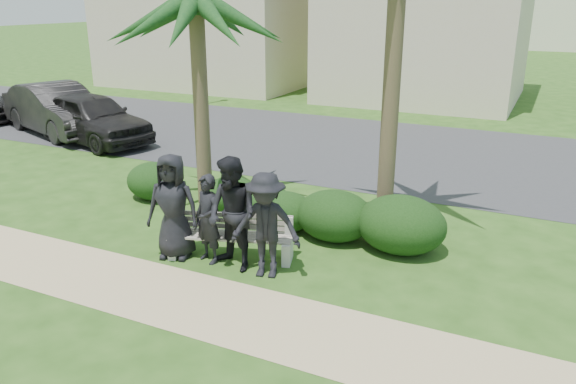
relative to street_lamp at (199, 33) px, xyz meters
The scene contains 20 objects.
ground 15.29m from the street_lamp, 53.13° to the right, with size 160.00×160.00×0.00m, color #254915.
footpath 16.74m from the street_lamp, 56.89° to the right, with size 30.00×1.60×0.01m, color tan.
asphalt_street 10.28m from the street_lamp, 23.96° to the right, with size 160.00×8.00×0.01m, color #2D2D30.
stucco_bldg_left 6.75m from the street_lamp, 116.57° to the left, with size 10.40×8.40×7.30m.
stucco_bldg_right 10.03m from the street_lamp, 36.87° to the left, with size 8.40×8.40×7.30m.
street_lamp is the anchor object (origin of this frame).
park_bench 15.35m from the street_lamp, 54.09° to the right, with size 2.26×1.12×0.74m.
man_a 15.06m from the street_lamp, 57.76° to the right, with size 0.90×0.59×1.84m, color black.
man_b 15.35m from the street_lamp, 55.56° to the right, with size 0.56×0.37×1.54m, color black.
man_c 15.65m from the street_lamp, 54.09° to the right, with size 0.92×0.72×1.90m, color black.
man_d 16.03m from the street_lamp, 52.31° to the right, with size 1.13×0.65×1.74m, color black.
hedge_a 12.10m from the street_lamp, 61.05° to the right, with size 1.31×1.08×0.85m, color black.
hedge_b 13.14m from the street_lamp, 53.19° to the right, with size 1.19×0.98×0.78m, color black.
hedge_c 13.81m from the street_lamp, 50.84° to the right, with size 1.24×1.03×0.81m, color black.
hedge_d 14.30m from the street_lamp, 49.48° to the right, with size 1.19×0.98×0.77m, color black.
hedge_e 14.96m from the street_lamp, 46.46° to the right, with size 1.46×1.21×0.95m, color black.
hedge_f 15.82m from the street_lamp, 43.11° to the right, with size 1.59×1.32×1.04m, color black.
palm_left 12.29m from the street_lamp, 55.68° to the right, with size 3.00×3.00×5.10m.
car_a 7.37m from the street_lamp, 84.26° to the right, with size 1.82×4.53×1.54m, color black.
car_b 7.03m from the street_lamp, 100.32° to the right, with size 1.73×4.95×1.63m, color black.
Camera 1 is at (4.58, -7.80, 4.26)m, focal length 35.00 mm.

